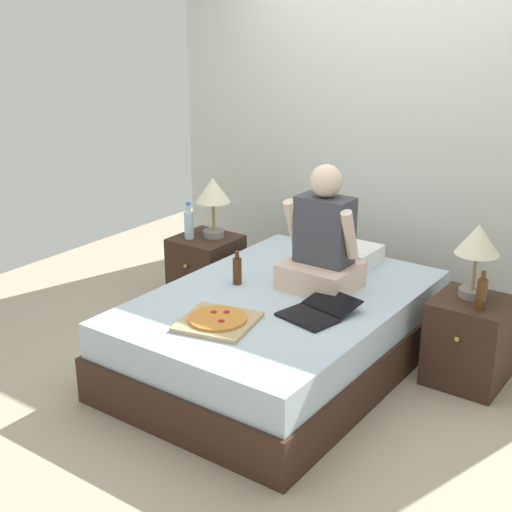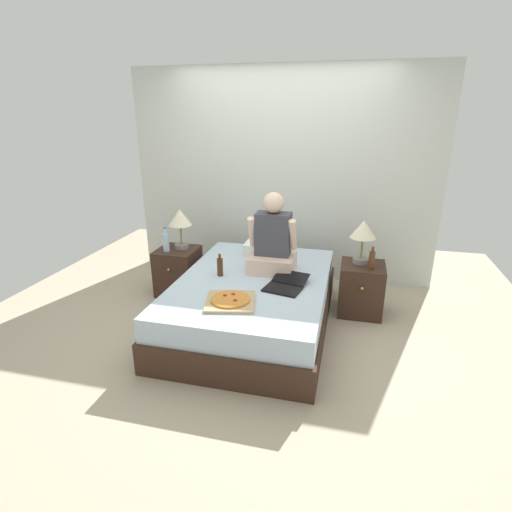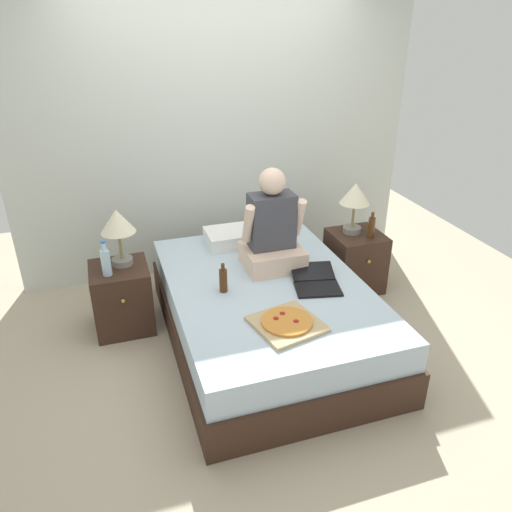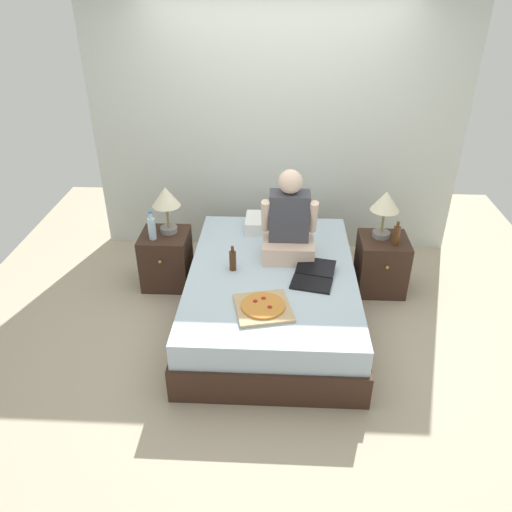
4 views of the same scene
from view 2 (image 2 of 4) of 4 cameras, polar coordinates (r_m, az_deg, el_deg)
name	(u,v)px [view 2 (image 2 of 4)]	position (r m, az deg, el deg)	size (l,w,h in m)	color
ground_plane	(253,324)	(4.03, -0.39, -9.66)	(5.68, 5.68, 0.00)	tan
wall_back	(281,177)	(4.92, 3.63, 11.24)	(3.68, 0.12, 2.50)	silver
bed	(253,302)	(3.91, -0.40, -6.57)	(1.43, 2.06, 0.49)	#382319
nightstand_left	(178,271)	(4.67, -11.03, -2.11)	(0.44, 0.47, 0.53)	#382319
lamp_on_left_nightstand	(180,220)	(4.52, -10.80, 5.05)	(0.26, 0.26, 0.45)	gray
water_bottle	(166,242)	(4.50, -12.74, 2.02)	(0.07, 0.07, 0.28)	silver
nightstand_right	(361,289)	(4.28, 14.78, -4.53)	(0.44, 0.47, 0.53)	#382319
lamp_on_right_nightstand	(363,232)	(4.12, 15.07, 3.30)	(0.26, 0.26, 0.45)	gray
beer_bottle	(372,260)	(4.05, 16.21, -0.52)	(0.06, 0.06, 0.23)	#512D14
pillow	(269,248)	(4.47, 1.83, 1.17)	(0.52, 0.34, 0.12)	white
person_seated	(273,242)	(3.92, 2.41, 1.95)	(0.47, 0.40, 0.78)	beige
laptop	(285,285)	(3.62, 4.18, -4.20)	(0.40, 0.47, 0.07)	black
pizza_box	(230,301)	(3.34, -3.67, -6.40)	(0.48, 0.48, 0.05)	tan
beer_bottle_on_bed	(220,267)	(3.86, -5.17, -1.52)	(0.06, 0.06, 0.22)	#4C2811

